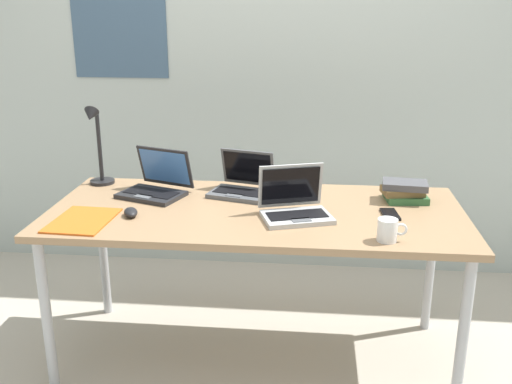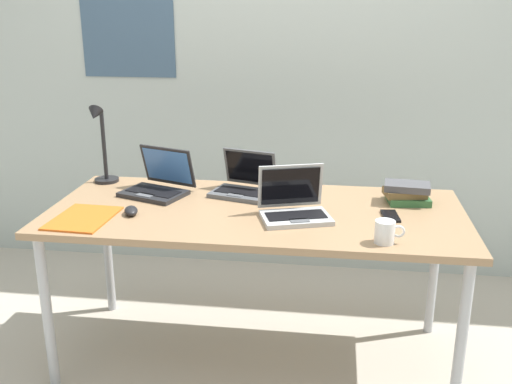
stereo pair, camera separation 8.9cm
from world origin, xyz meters
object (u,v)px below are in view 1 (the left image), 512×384
object	(u,v)px
desk_lamp	(97,146)
cell_phone	(390,214)
paper_folder_by_keyboard	(83,220)
book_stack	(404,191)
laptop_near_mouse	(242,185)
coffee_mug	(388,230)
computer_mouse	(131,212)
laptop_front_left	(156,186)
laptop_center	(295,207)

from	to	relation	value
desk_lamp	cell_phone	xyz separation A→B (m)	(1.37, -0.29, -0.19)
paper_folder_by_keyboard	book_stack	bearing A→B (deg)	16.33
laptop_near_mouse	coffee_mug	xyz separation A→B (m)	(0.62, -0.51, 0.00)
paper_folder_by_keyboard	coffee_mug	size ratio (longest dim) A/B	2.74
laptop_near_mouse	computer_mouse	bearing A→B (deg)	-141.26
computer_mouse	coffee_mug	size ratio (longest dim) A/B	0.85
computer_mouse	coffee_mug	xyz separation A→B (m)	(1.05, -0.17, 0.03)
book_stack	desk_lamp	bearing A→B (deg)	176.39
laptop_front_left	computer_mouse	size ratio (longest dim) A/B	3.65
laptop_front_left	laptop_center	xyz separation A→B (m)	(0.66, -0.23, 0.00)
desk_lamp	laptop_center	distance (m)	1.04
laptop_front_left	paper_folder_by_keyboard	size ratio (longest dim) A/B	1.13
laptop_center	book_stack	distance (m)	0.55
paper_folder_by_keyboard	desk_lamp	bearing A→B (deg)	101.71
laptop_near_mouse	laptop_center	distance (m)	0.39
computer_mouse	cell_phone	xyz separation A→B (m)	(1.09, 0.12, -0.01)
laptop_near_mouse	book_stack	bearing A→B (deg)	-2.07
laptop_center	cell_phone	world-z (taller)	laptop_center
laptop_center	coffee_mug	bearing A→B (deg)	-32.23
laptop_near_mouse	cell_phone	bearing A→B (deg)	-19.14
laptop_front_left	book_stack	world-z (taller)	laptop_front_left
laptop_near_mouse	laptop_center	world-z (taller)	laptop_center
book_stack	paper_folder_by_keyboard	size ratio (longest dim) A/B	0.68
laptop_front_left	book_stack	distance (m)	1.15
desk_lamp	paper_folder_by_keyboard	xyz separation A→B (m)	(0.10, -0.49, -0.19)
laptop_center	cell_phone	size ratio (longest dim) A/B	2.45
laptop_front_left	laptop_center	distance (m)	0.70
paper_folder_by_keyboard	laptop_near_mouse	bearing A→B (deg)	34.75
computer_mouse	paper_folder_by_keyboard	bearing A→B (deg)	-178.58
coffee_mug	paper_folder_by_keyboard	bearing A→B (deg)	175.90
desk_lamp	paper_folder_by_keyboard	world-z (taller)	desk_lamp
desk_lamp	laptop_front_left	distance (m)	0.37
coffee_mug	laptop_front_left	bearing A→B (deg)	155.63
cell_phone	coffee_mug	world-z (taller)	coffee_mug
laptop_center	laptop_near_mouse	bearing A→B (deg)	132.05
cell_phone	laptop_front_left	bearing A→B (deg)	164.72
laptop_center	computer_mouse	xyz separation A→B (m)	(-0.69, -0.06, -0.03)
desk_lamp	book_stack	distance (m)	1.47
computer_mouse	coffee_mug	bearing A→B (deg)	-31.13
laptop_center	paper_folder_by_keyboard	world-z (taller)	laptop_center
laptop_near_mouse	coffee_mug	size ratio (longest dim) A/B	2.79
desk_lamp	laptop_center	size ratio (longest dim) A/B	1.20
desk_lamp	computer_mouse	bearing A→B (deg)	-55.52
laptop_front_left	cell_phone	size ratio (longest dim) A/B	2.57
laptop_front_left	book_stack	size ratio (longest dim) A/B	1.65
computer_mouse	paper_folder_by_keyboard	world-z (taller)	computer_mouse
laptop_near_mouse	paper_folder_by_keyboard	world-z (taller)	laptop_near_mouse
laptop_center	book_stack	world-z (taller)	laptop_center
computer_mouse	cell_phone	world-z (taller)	computer_mouse
laptop_near_mouse	book_stack	distance (m)	0.75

